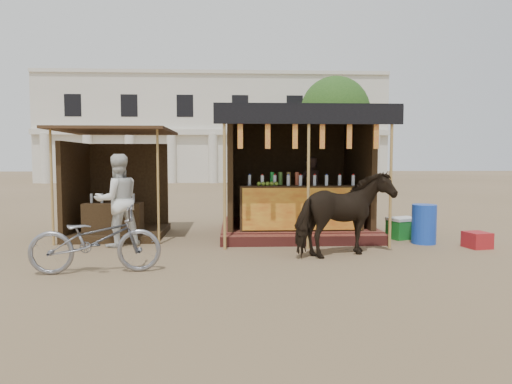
% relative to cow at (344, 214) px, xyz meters
% --- Properties ---
extents(ground, '(120.00, 120.00, 0.00)m').
position_rel_cow_xyz_m(ground, '(-1.52, -0.82, -0.76)').
color(ground, '#846B4C').
rests_on(ground, ground).
extents(main_stall, '(3.60, 3.61, 2.78)m').
position_rel_cow_xyz_m(main_stall, '(-0.50, 2.54, 0.27)').
color(main_stall, maroon).
rests_on(main_stall, ground).
extents(secondary_stall, '(2.40, 2.40, 2.38)m').
position_rel_cow_xyz_m(secondary_stall, '(-4.69, 2.42, 0.09)').
color(secondary_stall, '#372614').
rests_on(secondary_stall, ground).
extents(cow, '(1.97, 1.49, 1.51)m').
position_rel_cow_xyz_m(cow, '(0.00, 0.00, 0.00)').
color(cow, black).
rests_on(cow, ground).
extents(motorbike, '(2.00, 0.89, 1.02)m').
position_rel_cow_xyz_m(motorbike, '(-4.04, -0.97, -0.25)').
color(motorbike, gray).
rests_on(motorbike, ground).
extents(bystander, '(1.12, 1.05, 1.83)m').
position_rel_cow_xyz_m(bystander, '(-4.24, 1.18, 0.16)').
color(bystander, white).
rests_on(bystander, ground).
extents(blue_barrel, '(0.55, 0.55, 0.80)m').
position_rel_cow_xyz_m(blue_barrel, '(1.95, 1.18, -0.36)').
color(blue_barrel, blue).
rests_on(blue_barrel, ground).
extents(red_crate, '(0.49, 0.50, 0.31)m').
position_rel_cow_xyz_m(red_crate, '(2.79, 0.67, -0.60)').
color(red_crate, maroon).
rests_on(red_crate, ground).
extents(cooler, '(0.76, 0.65, 0.46)m').
position_rel_cow_xyz_m(cooler, '(1.74, 1.78, -0.53)').
color(cooler, '#1B7B28').
rests_on(cooler, ground).
extents(background_building, '(26.00, 7.45, 8.18)m').
position_rel_cow_xyz_m(background_building, '(-3.52, 29.13, 3.22)').
color(background_building, silver).
rests_on(background_building, ground).
extents(tree, '(4.50, 4.40, 7.00)m').
position_rel_cow_xyz_m(tree, '(4.29, 21.32, 3.88)').
color(tree, '#382314').
rests_on(tree, ground).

